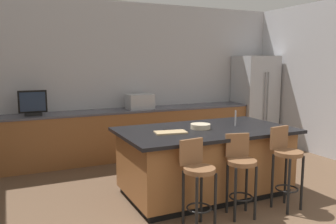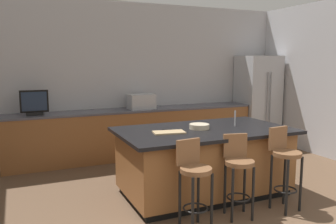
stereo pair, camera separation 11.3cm
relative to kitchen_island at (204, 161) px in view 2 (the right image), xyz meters
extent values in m
cube|color=#BCBCC1|center=(-0.18, 2.57, 1.00)|extent=(6.91, 0.12, 2.93)
cube|color=brown|center=(-0.23, 2.19, -0.02)|extent=(4.72, 0.60, 0.88)
cube|color=#4C4C56|center=(-0.23, 2.19, 0.44)|extent=(4.74, 0.62, 0.04)
cube|color=black|center=(0.00, 0.00, -0.42)|extent=(2.08, 1.08, 0.09)
cube|color=brown|center=(0.00, 0.00, 0.01)|extent=(2.16, 1.16, 0.77)
cube|color=black|center=(0.00, 0.00, 0.42)|extent=(2.32, 1.32, 0.04)
cube|color=#B7BABF|center=(2.56, 2.14, 0.50)|extent=(0.82, 0.69, 1.92)
cylinder|color=gray|center=(2.52, 1.77, 0.60)|extent=(0.02, 0.02, 1.06)
cylinder|color=gray|center=(2.60, 1.77, 0.60)|extent=(0.02, 0.02, 1.06)
cube|color=#B7BABF|center=(-0.13, 2.19, 0.59)|extent=(0.48, 0.36, 0.28)
cube|color=black|center=(-2.03, 2.14, 0.48)|extent=(0.27, 0.16, 0.05)
cube|color=black|center=(-2.03, 2.14, 0.69)|extent=(0.45, 0.05, 0.37)
cube|color=#1E2D47|center=(-2.03, 2.11, 0.69)|extent=(0.40, 0.01, 0.31)
cylinder|color=#B2B2B7|center=(-0.14, 2.29, 0.57)|extent=(0.02, 0.02, 0.24)
cylinder|color=#B2B2B7|center=(0.49, 0.00, 0.55)|extent=(0.02, 0.02, 0.22)
cylinder|color=brown|center=(-0.60, -0.88, 0.20)|extent=(0.34, 0.34, 0.05)
cube|color=brown|center=(-0.62, -0.73, 0.37)|extent=(0.29, 0.07, 0.28)
cylinder|color=black|center=(-0.71, -1.02, -0.14)|extent=(0.03, 0.03, 0.64)
cylinder|color=black|center=(-0.47, -0.99, -0.14)|extent=(0.03, 0.03, 0.64)
cylinder|color=black|center=(-0.74, -0.77, -0.14)|extent=(0.03, 0.03, 0.64)
cylinder|color=black|center=(-0.50, -0.74, -0.14)|extent=(0.03, 0.03, 0.64)
torus|color=black|center=(-0.60, -0.88, -0.22)|extent=(0.28, 0.28, 0.02)
cylinder|color=brown|center=(0.00, -0.81, 0.20)|extent=(0.34, 0.34, 0.05)
cube|color=brown|center=(0.03, -0.66, 0.36)|extent=(0.29, 0.10, 0.28)
cylinder|color=black|center=(-0.15, -0.90, -0.15)|extent=(0.03, 0.03, 0.63)
cylinder|color=black|center=(0.09, -0.96, -0.15)|extent=(0.03, 0.03, 0.63)
cylinder|color=black|center=(-0.09, -0.66, -0.15)|extent=(0.03, 0.03, 0.63)
cylinder|color=black|center=(0.15, -0.72, -0.15)|extent=(0.03, 0.03, 0.63)
torus|color=black|center=(0.00, -0.81, -0.22)|extent=(0.28, 0.28, 0.02)
cylinder|color=brown|center=(0.64, -0.87, 0.24)|extent=(0.34, 0.34, 0.05)
cube|color=brown|center=(0.62, -0.72, 0.41)|extent=(0.29, 0.07, 0.28)
cylinder|color=black|center=(0.54, -1.01, -0.12)|extent=(0.03, 0.03, 0.68)
cylinder|color=black|center=(0.78, -0.98, -0.12)|extent=(0.03, 0.03, 0.68)
cylinder|color=black|center=(0.50, -0.77, -0.12)|extent=(0.03, 0.03, 0.68)
cylinder|color=black|center=(0.75, -0.74, -0.12)|extent=(0.03, 0.03, 0.68)
torus|color=black|center=(0.64, -0.87, -0.21)|extent=(0.28, 0.28, 0.02)
cylinder|color=beige|center=(-0.06, 0.03, 0.48)|extent=(0.27, 0.27, 0.07)
cube|color=black|center=(-0.48, 0.11, 0.45)|extent=(0.14, 0.16, 0.01)
cube|color=tan|center=(-0.55, -0.05, 0.45)|extent=(0.43, 0.28, 0.02)
camera|label=1|loc=(-2.40, -3.95, 1.34)|focal=37.08mm
camera|label=2|loc=(-2.30, -3.99, 1.34)|focal=37.08mm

